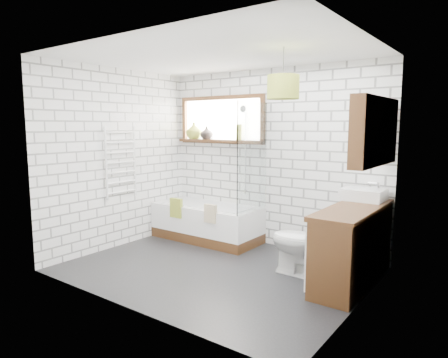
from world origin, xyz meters
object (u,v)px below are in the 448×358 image
Objects in this scene: vanity at (353,246)px; basin at (364,194)px; toilet at (303,242)px; pendant at (283,87)px; bathtub at (207,222)px.

basin reaches higher than vanity.
pendant is at bearing -10.05° from toilet.
toilet reaches higher than bathtub.
vanity is at bearing -9.33° from bathtub.
pendant is (-0.62, -0.51, 1.68)m from vanity.
vanity is 1.86m from pendant.
pendant is (1.72, -0.89, 1.84)m from bathtub.
toilet is at bearing 78.53° from pendant.
toilet is (-0.54, -0.11, -0.03)m from vanity.
vanity is 1.89× the size of toilet.
vanity is at bearing 39.35° from pendant.
bathtub is 2.37m from vanity.
basin is 0.61× the size of toilet.
pendant reaches higher than bathtub.
bathtub is at bearing -103.85° from toilet.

